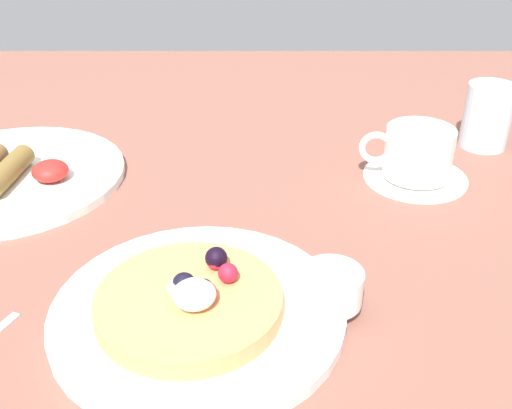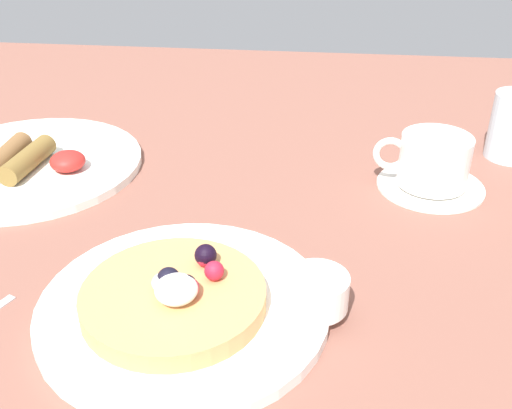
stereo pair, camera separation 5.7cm
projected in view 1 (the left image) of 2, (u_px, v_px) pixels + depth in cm
name	position (u px, v px, depth cm)	size (l,w,h in cm)	color
ground_plane	(209.00, 246.00, 63.99)	(190.19, 133.80, 3.00)	brown
pancake_plate	(200.00, 311.00, 51.83)	(25.22, 25.22, 1.14)	white
pancake_with_berries	(191.00, 300.00, 50.37)	(15.73, 15.73, 3.91)	tan
syrup_ramekin	(332.00, 286.00, 51.33)	(5.40, 5.40, 3.04)	white
breakfast_plate	(8.00, 176.00, 73.35)	(27.98, 27.98, 1.03)	white
fried_breakfast	(2.00, 173.00, 70.53)	(15.25, 10.06, 2.79)	brown
coffee_saucer	(415.00, 176.00, 73.75)	(12.55, 12.55, 0.64)	white
coffee_cup	(418.00, 151.00, 72.05)	(11.17, 8.12, 5.91)	white
water_glass	(488.00, 116.00, 80.13)	(6.23, 6.23, 8.53)	silver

